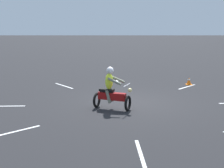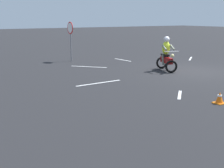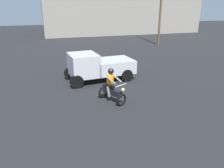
% 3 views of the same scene
% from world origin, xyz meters
% --- Properties ---
extents(ground_plane, '(120.00, 120.00, 0.00)m').
position_xyz_m(ground_plane, '(0.00, 0.00, 0.00)').
color(ground_plane, black).
extents(motorcycle_rider_foreground, '(1.54, 1.09, 1.66)m').
position_xyz_m(motorcycle_rider_foreground, '(0.83, 0.96, 0.73)').
color(motorcycle_rider_foreground, black).
rests_on(motorcycle_rider_foreground, ground).
extents(traffic_cone_mid_left, '(0.32, 0.32, 0.41)m').
position_xyz_m(traffic_cone_mid_left, '(-3.33, -3.73, 0.20)').
color(traffic_cone_mid_left, orange).
rests_on(traffic_cone_mid_left, ground).
extents(lane_stripe_e, '(1.63, 0.16, 0.01)m').
position_xyz_m(lane_stripe_e, '(5.12, 0.56, 0.00)').
color(lane_stripe_e, silver).
rests_on(lane_stripe_e, ground).
extents(lane_stripe_ne, '(1.54, 1.37, 0.01)m').
position_xyz_m(lane_stripe_ne, '(3.91, 3.58, 0.00)').
color(lane_stripe_ne, silver).
rests_on(lane_stripe_ne, ground).
extents(lane_stripe_n, '(0.19, 2.06, 0.01)m').
position_xyz_m(lane_stripe_n, '(0.04, 5.24, 0.00)').
color(lane_stripe_n, silver).
rests_on(lane_stripe_n, ground).
extents(lane_stripe_sw, '(1.16, 1.22, 0.01)m').
position_xyz_m(lane_stripe_sw, '(-3.11, -3.17, 0.00)').
color(lane_stripe_sw, silver).
rests_on(lane_stripe_sw, ground).
extents(lane_stripe_s, '(0.16, 1.27, 0.01)m').
position_xyz_m(lane_stripe_s, '(0.49, -4.51, 0.00)').
color(lane_stripe_s, silver).
rests_on(lane_stripe_s, ground).
extents(lane_stripe_se, '(1.18, 1.41, 0.01)m').
position_xyz_m(lane_stripe_se, '(3.33, -3.41, 0.00)').
color(lane_stripe_se, silver).
rests_on(lane_stripe_se, ground).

